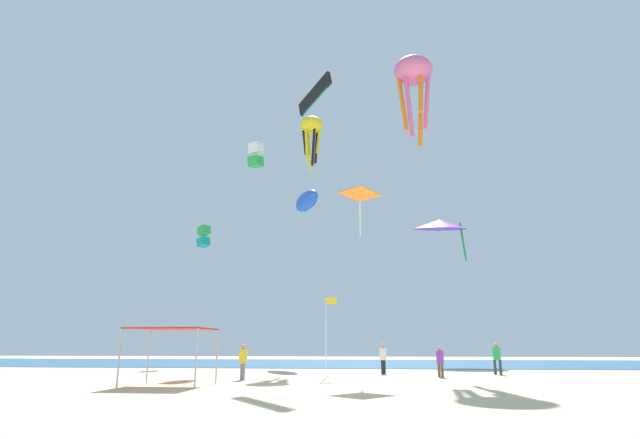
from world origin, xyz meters
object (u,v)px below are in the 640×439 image
(canopy_tent, at_px, (172,331))
(person_central, at_px, (243,359))
(kite_inflatable_blue, at_px, (307,201))
(banner_flag, at_px, (327,330))
(person_near_tent, at_px, (440,359))
(kite_box_white, at_px, (256,155))
(kite_octopus_pink, at_px, (413,75))
(kite_parafoil_black, at_px, (315,95))
(kite_delta_purple, at_px, (440,224))
(kite_box_green, at_px, (204,236))
(kite_octopus_yellow, at_px, (311,128))
(kite_diamond_orange, at_px, (360,196))
(person_leftmost, at_px, (383,356))
(person_rightmost, at_px, (497,356))

(canopy_tent, relative_size, person_central, 1.92)
(kite_inflatable_blue, bearing_deg, banner_flag, 168.30)
(person_near_tent, xyz_separation_m, kite_box_white, (-12.95, 10.28, 16.05))
(kite_octopus_pink, bearing_deg, kite_inflatable_blue, 20.31)
(person_near_tent, relative_size, kite_inflatable_blue, 0.28)
(kite_parafoil_black, bearing_deg, banner_flag, 150.65)
(kite_delta_purple, bearing_deg, canopy_tent, 49.21)
(kite_box_white, bearing_deg, kite_delta_purple, 53.66)
(banner_flag, bearing_deg, kite_box_green, 128.47)
(kite_octopus_pink, bearing_deg, kite_octopus_yellow, 36.84)
(kite_diamond_orange, xyz_separation_m, kite_parafoil_black, (-3.12, 5.25, 8.98))
(kite_box_green, xyz_separation_m, kite_inflatable_blue, (8.79, 2.91, 3.83))
(person_near_tent, relative_size, kite_box_white, 0.77)
(kite_octopus_pink, bearing_deg, banner_flag, 121.02)
(person_near_tent, bearing_deg, kite_delta_purple, 142.97)
(kite_octopus_yellow, bearing_deg, kite_diamond_orange, -65.74)
(person_central, xyz_separation_m, kite_box_green, (-8.26, 17.23, 9.98))
(kite_octopus_pink, bearing_deg, person_near_tent, 153.45)
(person_central, distance_m, kite_octopus_yellow, 24.62)
(banner_flag, height_order, kite_inflatable_blue, kite_inflatable_blue)
(banner_flag, xyz_separation_m, kite_delta_purple, (8.86, 20.30, 10.20))
(person_central, relative_size, kite_box_green, 0.90)
(kite_delta_purple, xyz_separation_m, kite_octopus_pink, (-2.85, -10.90, 9.63))
(person_near_tent, height_order, kite_octopus_yellow, kite_octopus_yellow)
(banner_flag, distance_m, kite_octopus_pink, 22.76)
(kite_box_green, xyz_separation_m, kite_parafoil_black, (11.08, -10.67, 7.67))
(kite_diamond_orange, distance_m, kite_delta_purple, 22.06)
(kite_diamond_orange, relative_size, kite_box_white, 1.18)
(person_leftmost, relative_size, kite_delta_purple, 0.30)
(kite_delta_purple, bearing_deg, kite_box_green, 2.25)
(kite_box_white, distance_m, kite_octopus_pink, 14.21)
(person_near_tent, relative_size, banner_flag, 0.39)
(canopy_tent, bearing_deg, kite_parafoil_black, 64.20)
(person_near_tent, xyz_separation_m, banner_flag, (-5.99, -1.48, 1.52))
(kite_inflatable_blue, bearing_deg, kite_box_white, 130.37)
(kite_parafoil_black, bearing_deg, kite_box_green, 2.24)
(kite_diamond_orange, distance_m, kite_box_white, 16.71)
(person_near_tent, relative_size, person_leftmost, 0.93)
(person_central, distance_m, kite_box_green, 21.56)
(banner_flag, distance_m, kite_box_green, 21.59)
(canopy_tent, xyz_separation_m, banner_flag, (6.30, 5.59, 0.18))
(kite_octopus_yellow, distance_m, kite_diamond_orange, 18.12)
(kite_box_green, xyz_separation_m, kite_delta_purple, (21.20, 4.77, 1.68))
(banner_flag, height_order, kite_box_green, kite_box_green)
(person_leftmost, xyz_separation_m, banner_flag, (-2.98, -4.32, 1.45))
(banner_flag, bearing_deg, person_rightmost, 24.20)
(canopy_tent, distance_m, kite_inflatable_blue, 27.23)
(person_leftmost, bearing_deg, kite_octopus_pink, -7.86)
(kite_box_green, bearing_deg, canopy_tent, -128.52)
(person_central, distance_m, kite_box_white, 21.10)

